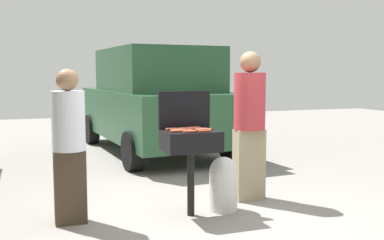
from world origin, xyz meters
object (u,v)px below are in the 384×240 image
object	(u,v)px
hot_dog_7	(196,129)
hot_dog_11	(195,131)
hot_dog_13	(205,131)
propane_tank	(223,183)
hot_dog_0	(200,129)
bbq_grill	(191,144)
hot_dog_9	(194,128)
hot_dog_14	(189,132)
hot_dog_12	(186,129)
hot_dog_5	(171,129)
hot_dog_1	(180,129)
hot_dog_6	(184,128)
hot_dog_8	(201,129)
hot_dog_4	(176,131)
person_left	(69,141)
hot_dog_2	(194,128)
hot_dog_10	(206,129)
person_right	(249,120)
hot_dog_3	(185,130)
hot_dog_15	(176,130)

from	to	relation	value
hot_dog_7	hot_dog_11	bearing A→B (deg)	-114.34
hot_dog_13	propane_tank	xyz separation A→B (m)	(0.31, 0.21, -0.63)
hot_dog_0	hot_dog_13	world-z (taller)	same
bbq_grill	hot_dog_9	xyz separation A→B (m)	(0.08, 0.10, 0.16)
hot_dog_14	hot_dog_12	bearing A→B (deg)	79.85
bbq_grill	hot_dog_5	xyz separation A→B (m)	(-0.19, 0.11, 0.16)
hot_dog_1	hot_dog_6	xyz separation A→B (m)	(0.07, 0.06, 0.00)
hot_dog_5	hot_dog_8	distance (m)	0.32
hot_dog_1	hot_dog_7	world-z (taller)	same
hot_dog_0	hot_dog_4	size ratio (longest dim) A/B	1.00
hot_dog_12	hot_dog_14	xyz separation A→B (m)	(-0.03, -0.18, 0.00)
hot_dog_5	hot_dog_6	bearing A→B (deg)	-0.01
hot_dog_0	person_left	bearing A→B (deg)	173.46
propane_tank	hot_dog_11	bearing A→B (deg)	-157.04
hot_dog_2	hot_dog_12	xyz separation A→B (m)	(-0.13, -0.12, 0.00)
hot_dog_2	hot_dog_10	distance (m)	0.20
hot_dog_10	person_left	size ratio (longest dim) A/B	0.08
hot_dog_8	hot_dog_11	bearing A→B (deg)	-136.06
hot_dog_1	hot_dog_2	size ratio (longest dim) A/B	1.00
hot_dog_4	hot_dog_13	size ratio (longest dim) A/B	1.00
hot_dog_11	person_left	bearing A→B (deg)	166.66
hot_dog_13	propane_tank	bearing A→B (deg)	34.37
bbq_grill	hot_dog_2	xyz separation A→B (m)	(0.08, 0.14, 0.16)
hot_dog_1	hot_dog_8	size ratio (longest dim) A/B	1.00
hot_dog_1	hot_dog_5	distance (m)	0.10
hot_dog_2	hot_dog_13	world-z (taller)	same
hot_dog_0	hot_dog_8	bearing A→B (deg)	-100.17
hot_dog_7	propane_tank	size ratio (longest dim) A/B	0.21
hot_dog_12	person_right	distance (m)	1.00
hot_dog_9	hot_dog_10	distance (m)	0.17
hot_dog_10	hot_dog_13	world-z (taller)	same
hot_dog_0	hot_dog_3	distance (m)	0.20
hot_dog_3	hot_dog_7	world-z (taller)	same
hot_dog_1	hot_dog_11	bearing A→B (deg)	-60.65
hot_dog_2	hot_dog_9	distance (m)	0.03
hot_dog_3	hot_dog_11	distance (m)	0.11
hot_dog_8	person_right	bearing A→B (deg)	25.86
hot_dog_1	hot_dog_11	size ratio (longest dim) A/B	1.00
hot_dog_4	person_left	bearing A→B (deg)	166.83
hot_dog_5	hot_dog_8	world-z (taller)	same
person_left	hot_dog_2	bearing A→B (deg)	-4.75
propane_tank	person_left	world-z (taller)	person_left
hot_dog_8	hot_dog_10	bearing A→B (deg)	-34.13
hot_dog_12	hot_dog_9	bearing A→B (deg)	34.69
bbq_grill	hot_dog_13	bearing A→B (deg)	-58.44
hot_dog_7	hot_dog_13	world-z (taller)	same
hot_dog_10	propane_tank	bearing A→B (deg)	20.90
hot_dog_13	hot_dog_15	distance (m)	0.31
person_right	hot_dog_11	bearing A→B (deg)	25.13
hot_dog_5	hot_dog_9	world-z (taller)	same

